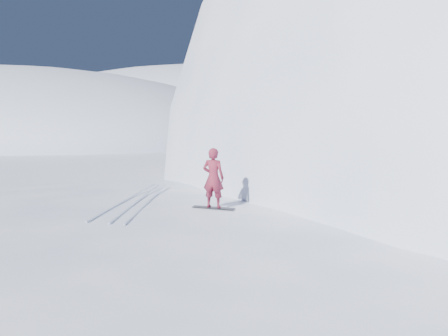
# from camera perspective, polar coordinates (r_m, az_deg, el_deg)

# --- Properties ---
(ground) EXTENTS (400.00, 400.00, 0.00)m
(ground) POSITION_cam_1_polar(r_m,az_deg,el_deg) (11.84, -17.79, -19.64)
(ground) COLOR white
(ground) RESTS_ON ground
(near_ridge) EXTENTS (36.00, 28.00, 4.80)m
(near_ridge) POSITION_cam_1_polar(r_m,az_deg,el_deg) (13.70, -6.52, -15.44)
(near_ridge) COLOR white
(near_ridge) RESTS_ON ground
(peak_shoulder) EXTENTS (28.00, 24.00, 18.00)m
(peak_shoulder) POSITION_cam_1_polar(r_m,az_deg,el_deg) (29.10, 25.42, -3.75)
(peak_shoulder) COLOR white
(peak_shoulder) RESTS_ON ground
(far_ridge_c) EXTENTS (140.00, 90.00, 36.00)m
(far_ridge_c) POSITION_cam_1_polar(r_m,az_deg,el_deg) (127.28, -2.76, 5.16)
(far_ridge_c) COLOR white
(far_ridge_c) RESTS_ON ground
(wind_bumps) EXTENTS (16.00, 14.40, 1.00)m
(wind_bumps) POSITION_cam_1_polar(r_m,az_deg,el_deg) (13.70, -14.29, -15.63)
(wind_bumps) COLOR white
(wind_bumps) RESTS_ON ground
(snowboard) EXTENTS (1.32, 0.27, 0.02)m
(snowboard) POSITION_cam_1_polar(r_m,az_deg,el_deg) (13.26, -1.39, -5.21)
(snowboard) COLOR black
(snowboard) RESTS_ON near_ridge
(snowboarder) EXTENTS (0.67, 0.44, 1.81)m
(snowboarder) POSITION_cam_1_polar(r_m,az_deg,el_deg) (13.09, -1.40, -1.29)
(snowboarder) COLOR maroon
(snowboarder) RESTS_ON snowboard
(board_tracks) EXTENTS (2.24, 5.91, 0.04)m
(board_tracks) POSITION_cam_1_polar(r_m,az_deg,el_deg) (14.69, -11.15, -4.06)
(board_tracks) COLOR silver
(board_tracks) RESTS_ON ground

